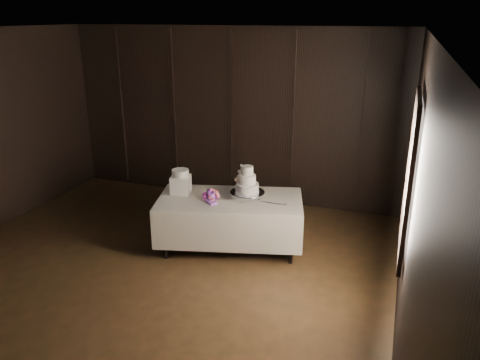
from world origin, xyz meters
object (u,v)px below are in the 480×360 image
object	(u,v)px
wedding_cake	(245,182)
box_pedestal	(181,184)
cake_stand	(247,195)
small_cake	(180,173)
display_table	(230,221)
bouquet	(211,195)

from	to	relation	value
wedding_cake	box_pedestal	world-z (taller)	wedding_cake
cake_stand	wedding_cake	xyz separation A→B (m)	(-0.03, -0.02, 0.19)
small_cake	display_table	bearing A→B (deg)	1.62
wedding_cake	cake_stand	bearing A→B (deg)	37.42
display_table	box_pedestal	world-z (taller)	box_pedestal
cake_stand	box_pedestal	size ratio (longest dim) A/B	1.86
bouquet	box_pedestal	world-z (taller)	box_pedestal
box_pedestal	small_cake	world-z (taller)	small_cake
cake_stand	wedding_cake	distance (m)	0.20
cake_stand	box_pedestal	world-z (taller)	box_pedestal
display_table	cake_stand	world-z (taller)	cake_stand
bouquet	small_cake	xyz separation A→B (m)	(-0.50, 0.10, 0.24)
cake_stand	small_cake	xyz separation A→B (m)	(-0.96, -0.12, 0.25)
cake_stand	bouquet	world-z (taller)	bouquet
wedding_cake	bouquet	world-z (taller)	wedding_cake
box_pedestal	small_cake	size ratio (longest dim) A/B	1.09
wedding_cake	small_cake	xyz separation A→B (m)	(-0.93, -0.11, 0.06)
bouquet	cake_stand	bearing A→B (deg)	25.62
display_table	wedding_cake	size ratio (longest dim) A/B	5.87
cake_stand	display_table	bearing A→B (deg)	-155.31
cake_stand	box_pedestal	xyz separation A→B (m)	(-0.96, -0.12, 0.08)
bouquet	small_cake	bearing A→B (deg)	169.17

